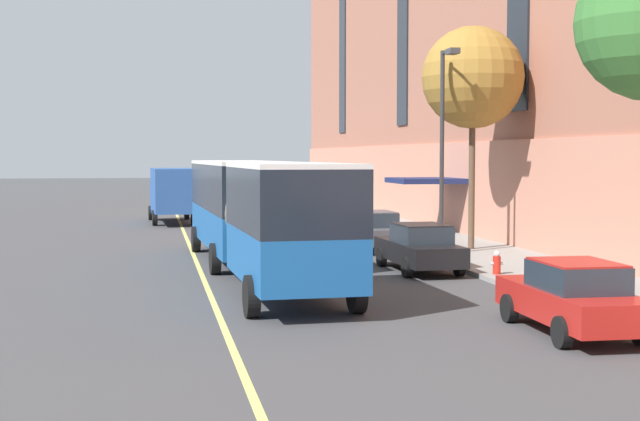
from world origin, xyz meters
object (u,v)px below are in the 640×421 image
(parked_car_darkgray_2, at_px, (372,230))
(parked_car_champagne_4, at_px, (318,213))
(parked_car_red_3, at_px, (573,297))
(street_lamp, at_px, (444,131))
(street_tree_far_uptown, at_px, (473,78))
(fire_hydrant, at_px, (497,263))
(city_bus, at_px, (256,209))
(parked_car_darkgray_5, at_px, (301,206))
(parked_car_black_6, at_px, (419,247))
(box_truck, at_px, (172,192))

(parked_car_darkgray_2, xyz_separation_m, parked_car_champagne_4, (-0.09, 11.30, -0.00))
(parked_car_red_3, height_order, street_lamp, street_lamp)
(parked_car_champagne_4, height_order, street_tree_far_uptown, street_tree_far_uptown)
(parked_car_darkgray_2, height_order, street_lamp, street_lamp)
(fire_hydrant, bearing_deg, street_tree_far_uptown, 75.64)
(city_bus, height_order, parked_car_darkgray_5, city_bus)
(parked_car_red_3, xyz_separation_m, parked_car_black_6, (-0.18, 10.41, 0.00))
(parked_car_champagne_4, bearing_deg, parked_car_black_6, -90.03)
(street_tree_far_uptown, bearing_deg, street_lamp, -133.97)
(street_lamp, bearing_deg, fire_hydrant, -91.06)
(city_bus, distance_m, street_tree_far_uptown, 11.18)
(parked_car_darkgray_2, height_order, box_truck, box_truck)
(parked_car_black_6, relative_size, box_truck, 0.64)
(parked_car_darkgray_2, height_order, parked_car_champagne_4, same)
(box_truck, bearing_deg, street_tree_far_uptown, -57.47)
(parked_car_red_3, distance_m, street_tree_far_uptown, 16.90)
(city_bus, bearing_deg, parked_car_darkgray_5, 77.27)
(parked_car_champagne_4, bearing_deg, box_truck, 149.90)
(box_truck, bearing_deg, street_lamp, -64.07)
(street_lamp, height_order, fire_hydrant, street_lamp)
(parked_car_champagne_4, relative_size, parked_car_darkgray_5, 1.03)
(parked_car_darkgray_2, relative_size, parked_car_darkgray_5, 1.08)
(parked_car_darkgray_5, xyz_separation_m, street_tree_far_uptown, (3.54, -19.15, 5.96))
(parked_car_black_6, xyz_separation_m, fire_hydrant, (1.78, -2.21, -0.29))
(parked_car_darkgray_5, distance_m, street_lamp, 21.39)
(parked_car_champagne_4, bearing_deg, parked_car_darkgray_5, 89.24)
(city_bus, height_order, street_lamp, street_lamp)
(parked_car_darkgray_5, height_order, street_lamp, street_lamp)
(fire_hydrant, bearing_deg, parked_car_red_3, -101.05)
(parked_car_red_3, distance_m, parked_car_champagne_4, 28.47)
(parked_car_red_3, relative_size, parked_car_darkgray_5, 1.04)
(parked_car_red_3, height_order, parked_car_black_6, same)
(box_truck, distance_m, street_tree_far_uptown, 21.19)
(parked_car_champagne_4, bearing_deg, street_lamp, -82.82)
(parked_car_black_6, bearing_deg, box_truck, 108.40)
(city_bus, xyz_separation_m, street_tree_far_uptown, (8.95, 4.80, 4.67))
(parked_car_black_6, xyz_separation_m, box_truck, (-7.44, 22.38, 0.96))
(parked_car_darkgray_2, relative_size, street_tree_far_uptown, 0.55)
(parked_car_darkgray_5, xyz_separation_m, parked_car_black_6, (-0.09, -24.17, 0.00))
(street_tree_far_uptown, distance_m, street_lamp, 3.28)
(box_truck, distance_m, fire_hydrant, 26.29)
(street_lamp, bearing_deg, parked_car_champagne_4, 97.18)
(city_bus, distance_m, fire_hydrant, 7.67)
(parked_car_darkgray_5, bearing_deg, fire_hydrant, -86.34)
(city_bus, relative_size, parked_car_black_6, 3.78)
(city_bus, relative_size, fire_hydrant, 24.64)
(parked_car_darkgray_2, distance_m, fire_hydrant, 9.13)
(parked_car_red_3, distance_m, parked_car_darkgray_5, 34.58)
(parked_car_darkgray_5, bearing_deg, box_truck, -166.64)
(street_tree_far_uptown, bearing_deg, parked_car_black_6, -125.86)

